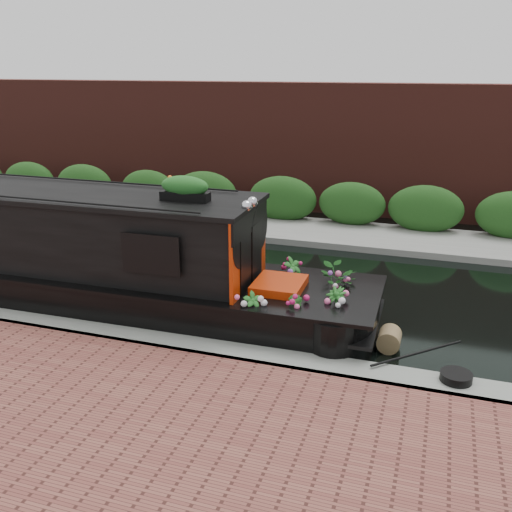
% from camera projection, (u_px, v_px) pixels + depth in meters
% --- Properties ---
extents(ground, '(80.00, 80.00, 0.00)m').
position_uv_depth(ground, '(212.00, 281.00, 12.56)').
color(ground, black).
rests_on(ground, ground).
extents(near_bank_coping, '(40.00, 0.60, 0.50)m').
position_uv_depth(near_bank_coping, '(137.00, 347.00, 9.60)').
color(near_bank_coping, gray).
rests_on(near_bank_coping, ground).
extents(far_bank_path, '(40.00, 2.40, 0.34)m').
position_uv_depth(far_bank_path, '(268.00, 231.00, 16.34)').
color(far_bank_path, gray).
rests_on(far_bank_path, ground).
extents(far_hedge, '(40.00, 1.10, 2.80)m').
position_uv_depth(far_hedge, '(277.00, 223.00, 17.15)').
color(far_hedge, '#1D4717').
rests_on(far_hedge, ground).
extents(far_brick_wall, '(40.00, 1.00, 8.00)m').
position_uv_depth(far_brick_wall, '(295.00, 207.00, 19.04)').
color(far_brick_wall, '#4D201A').
rests_on(far_brick_wall, ground).
extents(narrowboat, '(12.57, 2.42, 2.95)m').
position_uv_depth(narrowboat, '(44.00, 259.00, 11.27)').
color(narrowboat, black).
rests_on(narrowboat, ground).
extents(rope_fender, '(0.38, 0.44, 0.38)m').
position_uv_depth(rope_fender, '(389.00, 339.00, 9.47)').
color(rope_fender, olive).
rests_on(rope_fender, ground).
extents(coiled_mooring_rope, '(0.45, 0.45, 0.12)m').
position_uv_depth(coiled_mooring_rope, '(456.00, 377.00, 8.09)').
color(coiled_mooring_rope, black).
rests_on(coiled_mooring_rope, near_bank_coping).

